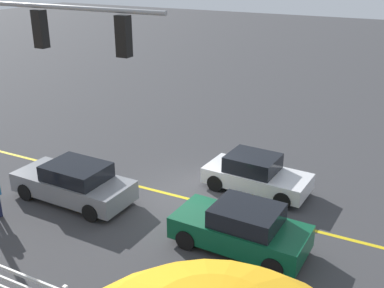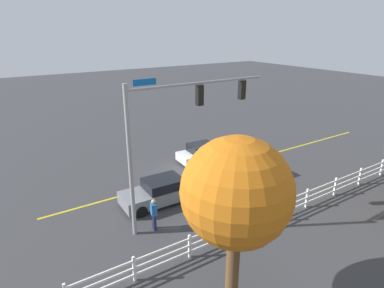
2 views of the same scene
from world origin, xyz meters
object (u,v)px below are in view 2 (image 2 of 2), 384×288
at_px(car_0, 161,191).
at_px(car_1, 203,153).
at_px(car_2, 246,167).
at_px(pedestrian, 154,213).
at_px(tree_0, 236,193).

bearing_deg(car_0, car_1, -144.45).
xyz_separation_m(car_1, car_2, (-0.95, 3.81, 0.03)).
distance_m(pedestrian, tree_0, 6.66).
height_order(car_2, pedestrian, pedestrian).
xyz_separation_m(car_0, car_1, (-5.55, -3.76, -0.03)).
height_order(car_0, car_1, car_0).
distance_m(car_0, car_2, 6.50).
distance_m(car_1, car_2, 3.92).
relative_size(car_1, pedestrian, 2.37).
bearing_deg(car_1, car_0, -142.70).
bearing_deg(tree_0, car_2, -134.70).
bearing_deg(pedestrian, tree_0, -75.63).
bearing_deg(car_1, pedestrian, -136.74).
xyz_separation_m(car_2, pedestrian, (8.03, 2.16, 0.22)).
xyz_separation_m(car_0, car_2, (-6.50, 0.04, 0.00)).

